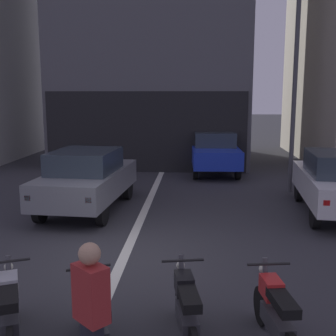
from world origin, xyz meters
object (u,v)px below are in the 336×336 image
Objects in this scene: street_lamp at (296,65)px; motorcycle_green_row_left_mid at (94,317)px; car_blue_down_street at (214,151)px; motorcycle_silver_row_leftmost at (10,309)px; person_by_motorcycles at (92,321)px; motorcycle_black_row_centre at (186,309)px; car_grey_crossing_near at (87,178)px; motorcycle_red_row_right_mid at (275,313)px.

street_lamp reaches higher than motorcycle_green_row_left_mid.
car_blue_down_street is 12.34m from motorcycle_silver_row_leftmost.
person_by_motorcycles reaches higher than car_blue_down_street.
person_by_motorcycles is at bearing -131.05° from motorcycle_black_row_centre.
motorcycle_red_row_right_mid is (3.87, -6.05, -0.43)m from car_grey_crossing_near.
person_by_motorcycles is (1.87, -7.05, -0.03)m from car_grey_crossing_near.
car_grey_crossing_near reaches higher than motorcycle_green_row_left_mid.
street_lamp is 4.14× the size of motorcycle_silver_row_leftmost.
car_blue_down_street reaches higher than motorcycle_green_row_left_mid.
motorcycle_silver_row_leftmost is (0.61, -6.16, -0.43)m from car_grey_crossing_near.
street_lamp is 10.37m from motorcycle_green_row_left_mid.
car_grey_crossing_near reaches higher than motorcycle_silver_row_leftmost.
street_lamp is 9.73m from motorcycle_black_row_centre.
motorcycle_green_row_left_mid is 0.94× the size of person_by_motorcycles.
car_grey_crossing_near is at bearing -121.84° from car_blue_down_street.
motorcycle_black_row_centre is 1.45m from person_by_motorcycles.
car_grey_crossing_near is at bearing -156.68° from street_lamp.
motorcycle_silver_row_leftmost and motorcycle_black_row_centre have the same top height.
car_grey_crossing_near is 6.52m from motorcycle_green_row_left_mid.
motorcycle_red_row_right_mid is 2.27m from person_by_motorcycles.
motorcycle_green_row_left_mid is at bearing -115.39° from street_lamp.
car_grey_crossing_near is at bearing 122.60° from motorcycle_red_row_right_mid.
car_blue_down_street reaches higher than motorcycle_black_row_centre.
motorcycle_silver_row_leftmost is at bearing -121.22° from street_lamp.
street_lamp is at bearing 58.78° from motorcycle_silver_row_leftmost.
motorcycle_black_row_centre is at bearing 48.95° from person_by_motorcycles.
motorcycle_green_row_left_mid is at bearing -165.48° from motorcycle_black_row_centre.
street_lamp is 10.76m from motorcycle_silver_row_leftmost.
car_grey_crossing_near is at bearing 114.87° from motorcycle_black_row_centre.
motorcycle_black_row_centre is at bearing -93.97° from car_blue_down_street.
street_lamp is 4.12× the size of motorcycle_green_row_left_mid.
person_by_motorcycles is (-4.01, -9.59, -3.10)m from street_lamp.
car_grey_crossing_near is 7.19m from motorcycle_red_row_right_mid.
motorcycle_green_row_left_mid is at bearing 102.80° from person_by_motorcycles.
motorcycle_silver_row_leftmost is at bearing 144.79° from person_by_motorcycles.
car_blue_down_street is (3.60, 5.80, 0.00)m from car_grey_crossing_near.
motorcycle_red_row_right_mid is at bearing -57.40° from car_grey_crossing_near.
motorcycle_red_row_right_mid is at bearing -103.20° from street_lamp.
car_grey_crossing_near is at bearing 95.66° from motorcycle_silver_row_leftmost.
car_blue_down_street is 2.67× the size of motorcycle_silver_row_leftmost.
motorcycle_silver_row_leftmost is at bearing -177.96° from motorcycle_red_row_right_mid.
car_blue_down_street is at bearing 82.32° from person_by_motorcycles.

